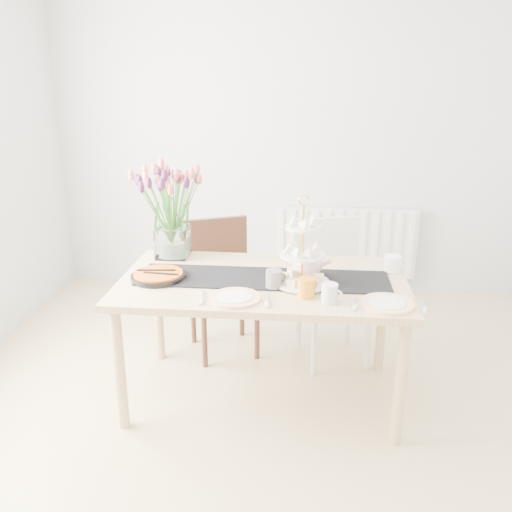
# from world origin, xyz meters

# --- Properties ---
(room_shell) EXTENTS (4.50, 4.50, 4.50)m
(room_shell) POSITION_xyz_m (0.00, 0.00, 1.30)
(room_shell) COLOR tan
(room_shell) RESTS_ON ground
(radiator) EXTENTS (1.20, 0.08, 0.60)m
(radiator) POSITION_xyz_m (0.50, 2.19, 0.45)
(radiator) COLOR white
(radiator) RESTS_ON room_shell
(dining_table) EXTENTS (1.60, 0.90, 0.75)m
(dining_table) POSITION_xyz_m (-0.07, 0.48, 0.67)
(dining_table) COLOR tan
(dining_table) RESTS_ON ground
(chair_brown) EXTENTS (0.59, 0.59, 0.90)m
(chair_brown) POSITION_xyz_m (-0.42, 1.09, 0.53)
(chair_brown) COLOR #3C2116
(chair_brown) RESTS_ON ground
(chair_white) EXTENTS (0.57, 0.57, 0.93)m
(chair_white) POSITION_xyz_m (0.33, 1.06, 0.55)
(chair_white) COLOR silver
(chair_white) RESTS_ON ground
(table_runner) EXTENTS (1.40, 0.35, 0.01)m
(table_runner) POSITION_xyz_m (-0.07, 0.48, 0.75)
(table_runner) COLOR black
(table_runner) RESTS_ON dining_table
(tulip_vase) EXTENTS (0.70, 0.70, 0.60)m
(tulip_vase) POSITION_xyz_m (-0.67, 0.82, 1.14)
(tulip_vase) COLOR silver
(tulip_vase) RESTS_ON dining_table
(cake_stand) EXTENTS (0.30, 0.30, 0.45)m
(cake_stand) POSITION_xyz_m (0.14, 0.42, 0.88)
(cake_stand) COLOR gold
(cake_stand) RESTS_ON dining_table
(teapot) EXTENTS (0.31, 0.27, 0.17)m
(teapot) POSITION_xyz_m (0.17, 0.53, 0.83)
(teapot) COLOR white
(teapot) RESTS_ON dining_table
(cream_jug) EXTENTS (0.13, 0.13, 0.10)m
(cream_jug) POSITION_xyz_m (0.66, 0.67, 0.80)
(cream_jug) COLOR white
(cream_jug) RESTS_ON dining_table
(tart_tin) EXTENTS (0.31, 0.31, 0.04)m
(tart_tin) POSITION_xyz_m (-0.66, 0.43, 0.77)
(tart_tin) COLOR black
(tart_tin) RESTS_ON dining_table
(mug_grey) EXTENTS (0.12, 0.12, 0.10)m
(mug_grey) POSITION_xyz_m (-0.00, 0.35, 0.80)
(mug_grey) COLOR slate
(mug_grey) RESTS_ON dining_table
(mug_white) EXTENTS (0.11, 0.11, 0.10)m
(mug_white) POSITION_xyz_m (0.29, 0.19, 0.80)
(mug_white) COLOR silver
(mug_white) RESTS_ON dining_table
(mug_orange) EXTENTS (0.12, 0.12, 0.10)m
(mug_orange) POSITION_xyz_m (0.17, 0.25, 0.80)
(mug_orange) COLOR orange
(mug_orange) RESTS_ON dining_table
(plate_left) EXTENTS (0.30, 0.30, 0.01)m
(plate_left) POSITION_xyz_m (-0.19, 0.19, 0.76)
(plate_left) COLOR silver
(plate_left) RESTS_ON dining_table
(plate_right) EXTENTS (0.31, 0.31, 0.01)m
(plate_right) POSITION_xyz_m (0.57, 0.19, 0.76)
(plate_right) COLOR white
(plate_right) RESTS_ON dining_table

